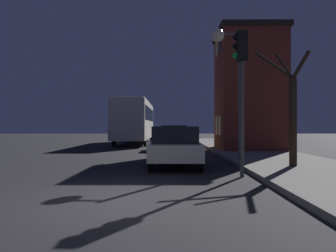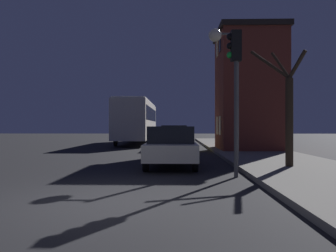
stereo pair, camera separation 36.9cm
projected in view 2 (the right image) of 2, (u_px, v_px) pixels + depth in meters
name	position (u px, v px, depth m)	size (l,w,h in m)	color
ground_plane	(101.00, 202.00, 6.52)	(120.00, 120.00, 0.00)	black
brick_building	(249.00, 89.00, 19.69)	(3.89, 4.22, 7.14)	brown
streetlamp	(224.00, 59.00, 13.33)	(1.24, 0.53, 5.34)	#4C4C4C
traffic_light	(235.00, 72.00, 9.63)	(0.43, 0.24, 4.33)	#4C4C4C
bare_tree	(288.00, 111.00, 11.11)	(1.66, 1.21, 4.08)	#2D2319
bus	(137.00, 119.00, 28.06)	(2.53, 11.40, 3.59)	beige
car_near_lane	(171.00, 146.00, 12.12)	(1.81, 4.20, 1.50)	beige
car_mid_lane	(174.00, 137.00, 21.34)	(1.77, 4.58, 1.56)	olive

